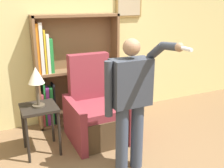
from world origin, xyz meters
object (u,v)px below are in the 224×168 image
(bookcase, at_px, (69,71))
(side_table, at_px, (39,115))
(armchair, at_px, (96,114))
(table_lamp, at_px, (36,78))
(person_standing, at_px, (131,99))

(bookcase, relative_size, side_table, 2.68)
(bookcase, bearing_deg, armchair, -74.14)
(armchair, relative_size, table_lamp, 2.33)
(bookcase, xyz_separation_m, person_standing, (0.26, -1.61, 0.04))
(bookcase, height_order, side_table, bookcase)
(armchair, relative_size, side_table, 1.85)
(bookcase, relative_size, armchair, 1.45)
(side_table, bearing_deg, person_standing, -43.54)
(bookcase, height_order, person_standing, bookcase)
(bookcase, xyz_separation_m, side_table, (-0.63, -0.76, -0.34))
(bookcase, xyz_separation_m, table_lamp, (-0.63, -0.76, 0.17))
(armchair, height_order, table_lamp, armchair)
(armchair, relative_size, person_standing, 0.77)
(bookcase, bearing_deg, side_table, -129.91)
(side_table, bearing_deg, table_lamp, 0.00)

